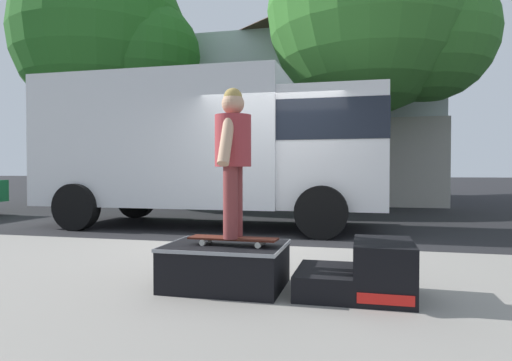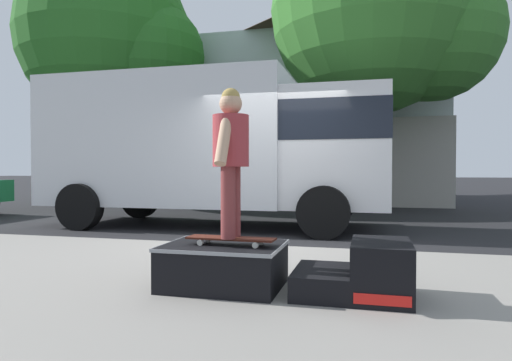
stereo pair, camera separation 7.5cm
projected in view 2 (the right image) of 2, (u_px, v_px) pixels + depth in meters
ground_plane at (258, 247)px, 6.74m from camera, size 140.00×140.00×0.00m
sidewalk_slab at (173, 298)px, 3.83m from camera, size 50.00×5.00×0.12m
skate_box at (224, 264)px, 3.98m from camera, size 1.04×0.80×0.39m
kicker_ramp at (363, 273)px, 3.68m from camera, size 0.94×0.73×0.46m
skateboard at (231, 239)px, 3.90m from camera, size 0.79×0.23×0.07m
skater_kid at (231, 150)px, 3.88m from camera, size 0.32×0.67×1.30m
box_truck at (216, 144)px, 9.19m from camera, size 6.91×2.63×3.05m
street_tree_main at (115, 43)px, 15.16m from camera, size 6.34×5.76×8.52m
street_tree_neighbour at (385, 17)px, 12.34m from camera, size 6.21×5.64×8.38m
house_behind at (320, 96)px, 18.49m from camera, size 9.54×8.22×8.40m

